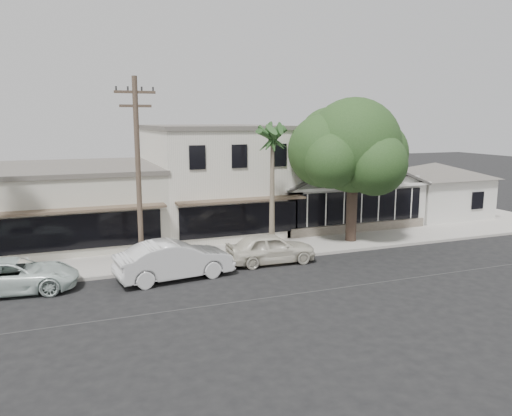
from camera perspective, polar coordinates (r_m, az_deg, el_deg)
name	(u,v)px	position (r m, az deg, el deg)	size (l,w,h in m)	color
ground	(368,284)	(22.62, 12.71, -8.48)	(140.00, 140.00, 0.00)	black
sidewalk_north	(158,261)	(25.81, -11.16, -5.93)	(90.00, 3.50, 0.15)	#9E9991
corner_shop	(329,185)	(35.01, 8.39, 2.61)	(10.40, 8.60, 5.10)	silver
side_cottage	(433,197)	(39.08, 19.60, 1.25)	(6.00, 6.00, 3.00)	silver
row_building_near	(214,179)	(32.77, -4.79, 3.29)	(8.00, 10.00, 6.50)	silver
row_building_midnear	(69,205)	(31.64, -20.59, 0.33)	(10.00, 10.00, 4.20)	beige
utility_pole	(138,171)	(23.26, -13.32, 4.09)	(1.80, 0.24, 9.00)	brown
car_0	(270,248)	(25.01, 1.66, -4.61)	(1.81, 4.49, 1.53)	beige
car_1	(174,260)	(22.87, -9.30, -5.88)	(1.84, 5.27, 1.74)	silver
car_2	(14,276)	(23.20, -25.91, -6.97)	(2.35, 5.10, 1.42)	silver
shade_tree	(350,148)	(29.09, 10.73, 6.74)	(7.53, 6.81, 8.35)	#4C3A2E
palm_east	(272,137)	(25.95, 1.89, 8.06)	(2.84, 2.84, 7.23)	#726651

